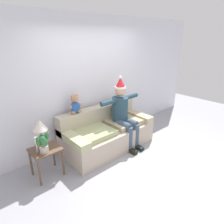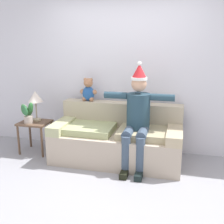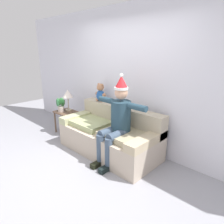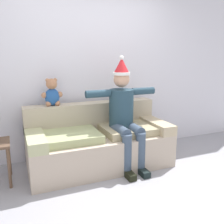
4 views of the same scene
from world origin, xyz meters
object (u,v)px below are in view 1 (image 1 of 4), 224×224
object	(u,v)px
potted_plant	(43,143)
person_seated	(123,112)
table_lamp	(40,126)
candle_tall	(36,142)
side_table	(46,154)
teddy_bear	(75,105)
couch	(107,132)

from	to	relation	value
potted_plant	person_seated	bearing A→B (deg)	-0.55
table_lamp	candle_tall	bearing A→B (deg)	-142.14
side_table	teddy_bear	bearing A→B (deg)	22.35
side_table	candle_tall	size ratio (longest dim) A/B	1.88
side_table	table_lamp	xyz separation A→B (m)	(-0.00, 0.08, 0.48)
person_seated	teddy_bear	size ratio (longest dim) A/B	4.01
teddy_bear	side_table	bearing A→B (deg)	-157.65
teddy_bear	side_table	xyz separation A→B (m)	(-0.82, -0.34, -0.59)
teddy_bear	candle_tall	xyz separation A→B (m)	(-0.96, -0.36, -0.32)
couch	teddy_bear	world-z (taller)	teddy_bear
side_table	candle_tall	distance (m)	0.31
couch	table_lamp	xyz separation A→B (m)	(-1.39, 0.03, 0.57)
person_seated	side_table	xyz separation A→B (m)	(-1.71, 0.11, -0.35)
couch	potted_plant	bearing A→B (deg)	-174.13
teddy_bear	side_table	world-z (taller)	teddy_bear
teddy_bear	candle_tall	world-z (taller)	teddy_bear
potted_plant	table_lamp	bearing A→B (deg)	72.49
couch	table_lamp	world-z (taller)	table_lamp
person_seated	side_table	size ratio (longest dim) A/B	2.92
teddy_bear	couch	bearing A→B (deg)	-26.55
teddy_bear	person_seated	bearing A→B (deg)	-26.76
candle_tall	teddy_bear	bearing A→B (deg)	20.53
couch	side_table	size ratio (longest dim) A/B	3.71
teddy_bear	side_table	size ratio (longest dim) A/B	0.73
person_seated	teddy_bear	world-z (taller)	person_seated
potted_plant	candle_tall	bearing A→B (deg)	137.45
table_lamp	side_table	bearing A→B (deg)	-88.77
person_seated	table_lamp	xyz separation A→B (m)	(-1.71, 0.19, 0.13)
person_seated	potted_plant	xyz separation A→B (m)	(-1.77, 0.02, -0.08)
side_table	potted_plant	distance (m)	0.28
person_seated	potted_plant	world-z (taller)	person_seated
couch	potted_plant	world-z (taller)	potted_plant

